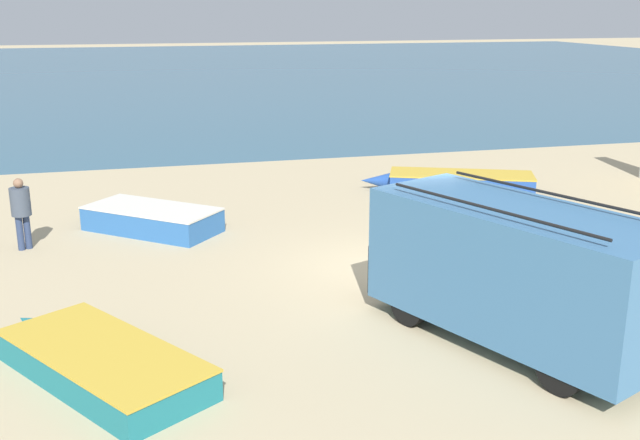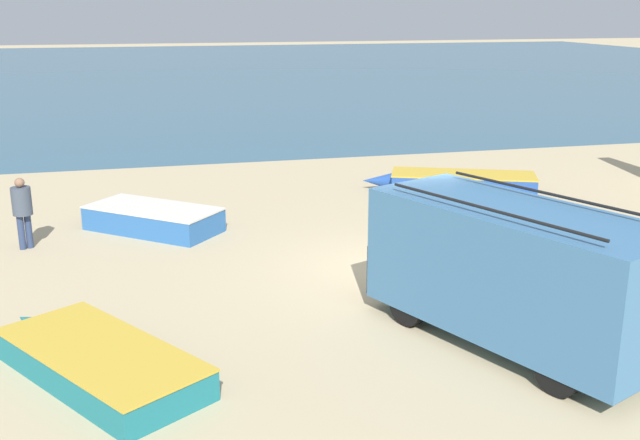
{
  "view_description": "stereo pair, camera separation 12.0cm",
  "coord_description": "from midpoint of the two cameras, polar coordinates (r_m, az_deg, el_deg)",
  "views": [
    {
      "loc": [
        -5.12,
        -13.91,
        5.38
      ],
      "look_at": [
        -1.31,
        0.81,
        1.0
      ],
      "focal_mm": 42.0,
      "sensor_mm": 36.0,
      "label": 1
    },
    {
      "loc": [
        -5.0,
        -13.94,
        5.38
      ],
      "look_at": [
        -1.31,
        0.81,
        1.0
      ],
      "focal_mm": 42.0,
      "sensor_mm": 36.0,
      "label": 2
    }
  ],
  "objects": [
    {
      "name": "fishing_rowboat_0",
      "position": [
        11.87,
        -16.74,
        -10.29
      ],
      "size": [
        3.31,
        4.24,
        0.49
      ],
      "rotation": [
        0.0,
        0.0,
        2.15
      ],
      "color": "#1E757F",
      "rests_on": "ground_plane"
    },
    {
      "name": "fishing_rowboat_1",
      "position": [
        22.59,
        10.1,
        2.81
      ],
      "size": [
        5.06,
        2.9,
        0.59
      ],
      "rotation": [
        0.0,
        0.0,
        2.75
      ],
      "color": "#234CA3",
      "rests_on": "ground_plane"
    },
    {
      "name": "ground_plane",
      "position": [
        15.76,
        5.17,
        -3.96
      ],
      "size": [
        200.0,
        200.0,
        0.0
      ],
      "primitive_type": "plane",
      "color": "tan"
    },
    {
      "name": "sea_water",
      "position": [
        66.34,
        -10.26,
        11.16
      ],
      "size": [
        120.0,
        80.0,
        0.01
      ],
      "primitive_type": "cube",
      "color": "#33607A",
      "rests_on": "ground_plane"
    },
    {
      "name": "fishing_rowboat_2",
      "position": [
        18.98,
        -13.13,
        0.11
      ],
      "size": [
        3.71,
        3.37,
        0.6
      ],
      "rotation": [
        0.0,
        0.0,
        2.44
      ],
      "color": "#2D66AD",
      "rests_on": "ground_plane"
    },
    {
      "name": "parked_van",
      "position": [
        12.52,
        14.34,
        -3.64
      ],
      "size": [
        3.78,
        5.38,
        2.44
      ],
      "rotation": [
        0.0,
        0.0,
        1.98
      ],
      "color": "teal",
      "rests_on": "ground_plane"
    },
    {
      "name": "fisherman_1",
      "position": [
        18.17,
        -22.01,
        0.91
      ],
      "size": [
        0.44,
        0.44,
        1.66
      ],
      "rotation": [
        0.0,
        0.0,
        2.03
      ],
      "color": "navy",
      "rests_on": "ground_plane"
    },
    {
      "name": "fisherman_0",
      "position": [
        16.84,
        7.47,
        0.67
      ],
      "size": [
        0.42,
        0.42,
        1.59
      ],
      "rotation": [
        0.0,
        0.0,
        1.56
      ],
      "color": "#38383D",
      "rests_on": "ground_plane"
    }
  ]
}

